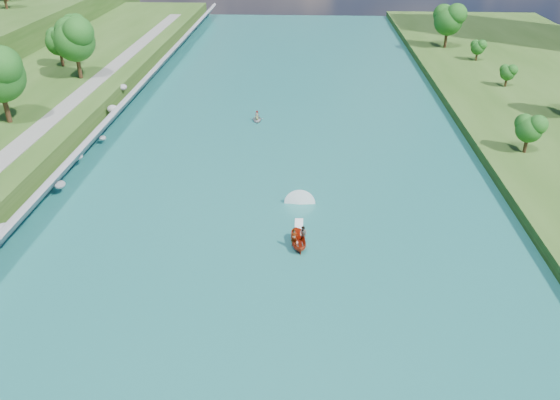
{
  "coord_description": "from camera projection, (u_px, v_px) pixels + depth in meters",
  "views": [
    {
      "loc": [
        3.94,
        -33.65,
        30.92
      ],
      "look_at": [
        1.32,
        17.95,
        2.5
      ],
      "focal_mm": 35.0,
      "sensor_mm": 36.0,
      "label": 1
    }
  ],
  "objects": [
    {
      "name": "ground",
      "position": [
        253.0,
        332.0,
        44.53
      ],
      "size": [
        260.0,
        260.0,
        0.0
      ],
      "primitive_type": "plane",
      "color": "#2D5119",
      "rests_on": "ground"
    },
    {
      "name": "river_water",
      "position": [
        269.0,
        210.0,
        62.0
      ],
      "size": [
        55.0,
        240.0,
        0.1
      ],
      "primitive_type": "cube",
      "color": "#196059",
      "rests_on": "ground"
    },
    {
      "name": "riprap_bank",
      "position": [
        40.0,
        195.0,
        61.39
      ],
      "size": [
        4.27,
        236.0,
        4.22
      ],
      "color": "slate",
      "rests_on": "ground"
    },
    {
      "name": "motorboat",
      "position": [
        299.0,
        231.0,
        56.7
      ],
      "size": [
        3.6,
        18.74,
        2.22
      ],
      "rotation": [
        0.0,
        0.0,
        3.31
      ],
      "color": "#B02A0E",
      "rests_on": "river_water"
    },
    {
      "name": "raft",
      "position": [
        257.0,
        119.0,
        86.72
      ],
      "size": [
        2.26,
        2.99,
        1.69
      ],
      "rotation": [
        0.0,
        0.0,
        0.09
      ],
      "color": "gray",
      "rests_on": "river_water"
    }
  ]
}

